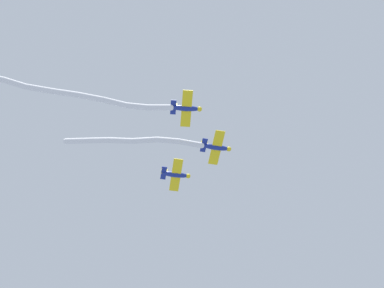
% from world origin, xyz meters
% --- Properties ---
extents(airplane_lead, '(5.86, 4.39, 1.46)m').
position_xyz_m(airplane_lead, '(-3.74, -2.11, 80.92)').
color(airplane_lead, navy).
extents(smoke_trail_lead, '(2.48, 19.72, 1.49)m').
position_xyz_m(smoke_trail_lead, '(-3.75, 9.47, 80.71)').
color(smoke_trail_lead, white).
extents(airplane_left_wing, '(5.83, 4.34, 1.46)m').
position_xyz_m(airplane_left_wing, '(1.64, 3.12, 80.92)').
color(airplane_left_wing, navy).
extents(airplane_right_wing, '(5.82, 4.33, 1.46)m').
position_xyz_m(airplane_right_wing, '(-9.51, 2.69, 81.22)').
color(airplane_right_wing, navy).
extents(smoke_trail_right_wing, '(2.60, 27.13, 3.51)m').
position_xyz_m(smoke_trail_right_wing, '(-9.52, 17.89, 82.32)').
color(smoke_trail_right_wing, white).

